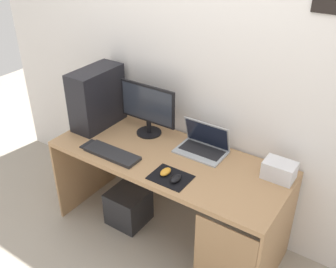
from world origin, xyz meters
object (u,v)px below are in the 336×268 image
Objects in this scene: mouse_right at (176,179)px; projector at (279,170)px; pc_tower at (97,98)px; cell_phone at (89,145)px; monitor at (148,109)px; keyboard at (112,154)px; mouse_left at (166,172)px; laptop at (203,146)px; subwoofer at (129,206)px.

projector is at bearing 37.25° from mouse_right.
cell_phone is at bearing -61.09° from pc_tower.
mouse_right is at bearing -37.79° from monitor.
keyboard is at bearing -37.01° from pc_tower.
mouse_left is 0.67m from cell_phone.
keyboard is (-0.50, -0.40, -0.03)m from laptop.
projector reaches higher than keyboard.
mouse_left and mouse_right have the same top height.
pc_tower is 1.60× the size of subwoofer.
pc_tower is 0.53m from keyboard.
keyboard is at bearing -177.41° from mouse_left.
monitor is 3.65× the size of cell_phone.
mouse_right reaches higher than subwoofer.
projector is 1.28m from subwoofer.
monitor is (0.42, 0.10, -0.02)m from pc_tower.
monitor is 1.35× the size of laptop.
subwoofer is (-0.46, 0.13, -0.61)m from mouse_left.
subwoofer is at bearing -20.50° from pc_tower.
keyboard is at bearing -94.66° from monitor.
laptop is (0.89, 0.11, -0.19)m from pc_tower.
cell_phone reaches higher than subwoofer.
keyboard is (-0.03, -0.39, -0.20)m from monitor.
pc_tower is 3.58× the size of cell_phone.
mouse_left is at bearing -98.76° from laptop.
laptop is 2.70× the size of cell_phone.
mouse_left is 1.00× the size of mouse_right.
mouse_right is (0.54, -0.01, 0.01)m from keyboard.
projector is 0.69× the size of subwoofer.
mouse_left is (0.41, -0.37, -0.19)m from monitor.
mouse_right is (0.04, -0.41, -0.02)m from laptop.
laptop reaches higher than keyboard.
laptop is 1.75× the size of projector.
subwoofer is at bearing 95.21° from keyboard.
monitor is at bearing -177.82° from laptop.
monitor reaches higher than mouse_left.
pc_tower is 0.98× the size of monitor.
monitor is 0.44m from keyboard.
laptop reaches higher than mouse_left.
mouse_right is 0.83m from subwoofer.
laptop reaches higher than subwoofer.
laptop is 0.56m from projector.
laptop is 1.21× the size of subwoofer.
monitor is at bearing 85.34° from keyboard.
pc_tower is 0.89m from mouse_left.
monitor is 0.51m from cell_phone.
cell_phone is at bearing -145.71° from subwoofer.
laptop is at bearing 81.24° from mouse_left.
laptop is 0.39m from mouse_left.
subwoofer is at bearing 34.29° from cell_phone.
mouse_right is at bearing -14.74° from mouse_left.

